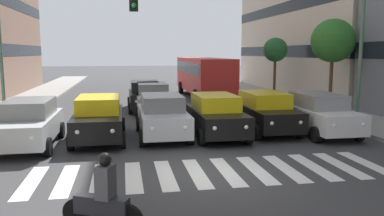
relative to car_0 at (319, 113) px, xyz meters
name	(u,v)px	position (x,y,z in m)	size (l,w,h in m)	color
ground_plane	(212,172)	(5.62, 4.38, -0.89)	(180.00, 180.00, 0.00)	#38383A
crosswalk_markings	(212,172)	(5.62, 4.38, -0.88)	(10.35, 2.80, 0.01)	silver
car_0	(319,113)	(0.00, 0.00, 0.00)	(2.02, 4.44, 1.72)	silver
car_1	(265,112)	(2.07, -0.81, 0.00)	(2.02, 4.44, 1.72)	black
car_2	(216,115)	(4.40, -0.27, 0.00)	(2.02, 4.44, 1.72)	black
car_3	(162,116)	(6.55, -0.55, 0.00)	(2.02, 4.44, 1.72)	#B2B7BC
car_4	(99,118)	(9.06, -0.42, 0.00)	(2.02, 4.44, 1.72)	black
car_5	(29,123)	(11.51, 0.25, 0.00)	(2.02, 4.44, 1.72)	#B2B7BC
car_row2_0	(153,98)	(6.48, -6.72, 0.00)	(2.02, 4.44, 1.72)	#B2B7BC
car_row2_1	(145,95)	(6.82, -8.32, 0.00)	(2.02, 4.44, 1.72)	black
bus_behind_traffic	(203,73)	(2.07, -13.97, 0.97)	(2.78, 10.50, 3.00)	red
motorcycle_with_rider	(103,199)	(8.53, 7.68, -0.24)	(1.57, 0.85, 1.57)	black
traffic_light_gantry	(9,40)	(11.07, 3.73, 2.86)	(4.99, 0.36, 5.50)	#AD991E
street_lamp_left	(350,32)	(-1.70, -0.79, 3.42)	(3.32, 0.28, 6.67)	#4C6B56
street_lamp_right	(13,24)	(12.94, -4.10, 3.83)	(3.52, 0.28, 7.39)	#4C6B56
street_tree_1	(333,41)	(-3.63, -5.52, 3.17)	(2.45, 2.45, 5.15)	#513823
street_tree_2	(275,50)	(-3.22, -12.91, 2.70)	(1.80, 1.80, 4.37)	#513823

